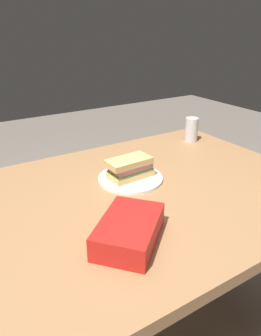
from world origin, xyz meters
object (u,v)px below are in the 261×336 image
dining_table (127,217)px  paper_plate (130,178)px  sandwich (130,168)px  soda_can_silver (191,129)px  chip_bag (129,230)px

dining_table → paper_plate: 0.16m
sandwich → soda_can_silver: soda_can_silver is taller
sandwich → dining_table: bearing=52.4°
sandwich → soda_can_silver: size_ratio=1.52×
paper_plate → soda_can_silver: bearing=-156.7°
dining_table → sandwich: size_ratio=7.88×
sandwich → chip_bag: 0.38m
chip_bag → paper_plate: bearing=-163.7°
sandwich → chip_bag: bearing=57.7°
sandwich → chip_bag: size_ratio=0.81×
dining_table → soda_can_silver: (-0.58, -0.31, 0.16)m
dining_table → chip_bag: chip_bag is taller
dining_table → chip_bag: 0.29m
dining_table → sandwich: (-0.07, -0.09, 0.15)m
dining_table → paper_plate: bearing=-128.3°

